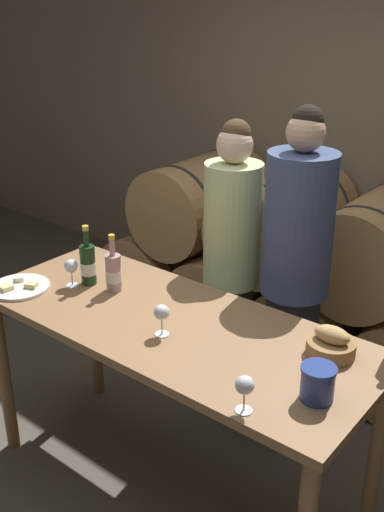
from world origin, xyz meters
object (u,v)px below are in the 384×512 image
(person_right, at_px, (294,285))
(blue_crock, at_px, (318,382))
(wine_glass_center, at_px, (245,386))
(tasting_table, at_px, (171,344))
(person_left, at_px, (231,273))
(wine_bottle_rose, at_px, (113,272))
(cheese_plate, at_px, (20,287))
(wine_glass_left, at_px, (162,314))
(wine_glass_far_left, at_px, (71,267))
(wine_bottle_red, at_px, (88,264))
(bread_basket, at_px, (331,344))

(person_right, distance_m, blue_crock, 0.94)
(wine_glass_center, bearing_deg, person_right, 110.51)
(tasting_table, height_order, wine_glass_center, wine_glass_center)
(person_left, relative_size, wine_bottle_rose, 5.97)
(person_right, bearing_deg, blue_crock, -55.76)
(blue_crock, distance_m, wine_glass_center, 0.26)
(cheese_plate, height_order, wine_glass_left, wine_glass_left)
(person_left, relative_size, wine_glass_far_left, 12.22)
(wine_glass_far_left, bearing_deg, wine_glass_left, -6.53)
(wine_glass_far_left, bearing_deg, tasting_table, 3.73)
(wine_bottle_rose, height_order, wine_glass_far_left, wine_bottle_rose)
(blue_crock, relative_size, cheese_plate, 0.46)
(person_right, xyz_separation_m, wine_bottle_red, (-0.76, -0.64, 0.12))
(bread_basket, xyz_separation_m, wine_glass_far_left, (-1.24, -0.22, 0.05))
(wine_bottle_rose, xyz_separation_m, wine_glass_center, (0.98, -0.37, 0.01))
(person_left, relative_size, person_right, 0.94)
(blue_crock, xyz_separation_m, cheese_plate, (-1.50, -0.11, -0.06))
(person_left, height_order, wine_glass_far_left, person_left)
(wine_bottle_red, relative_size, wine_glass_far_left, 2.17)
(wine_bottle_red, relative_size, wine_glass_center, 2.17)
(wine_glass_far_left, relative_size, wine_glass_center, 1.00)
(person_left, relative_size, wine_glass_left, 12.22)
(blue_crock, height_order, wine_glass_left, wine_glass_left)
(person_right, xyz_separation_m, wine_glass_center, (0.37, -0.98, 0.12))
(cheese_plate, bearing_deg, bread_basket, 15.78)
(tasting_table, relative_size, cheese_plate, 6.45)
(person_left, height_order, wine_glass_center, person_left)
(wine_bottle_rose, bearing_deg, wine_glass_center, -20.40)
(wine_bottle_rose, bearing_deg, person_left, 68.67)
(person_left, bearing_deg, cheese_plate, -124.19)
(person_right, height_order, bread_basket, person_right)
(blue_crock, bearing_deg, wine_glass_center, -126.94)
(bread_basket, xyz_separation_m, wine_glass_left, (-0.61, -0.29, 0.05))
(person_left, height_order, person_right, person_right)
(person_right, relative_size, wine_bottle_red, 5.99)
(blue_crock, bearing_deg, cheese_plate, -175.62)
(person_right, height_order, wine_glass_center, person_right)
(person_left, bearing_deg, person_right, -0.02)
(cheese_plate, xyz_separation_m, wine_glass_center, (1.34, -0.09, 0.09))
(bread_basket, relative_size, wine_glass_left, 1.40)
(blue_crock, xyz_separation_m, wine_glass_far_left, (-1.33, 0.06, 0.03))
(wine_glass_center, bearing_deg, wine_bottle_red, 163.24)
(person_right, xyz_separation_m, wine_glass_far_left, (-0.80, -0.71, 0.12))
(wine_bottle_red, bearing_deg, person_left, 58.94)
(tasting_table, relative_size, person_left, 1.09)
(bread_basket, xyz_separation_m, wine_glass_center, (-0.07, -0.49, 0.05))
(person_right, distance_m, wine_glass_left, 0.81)
(person_right, xyz_separation_m, wine_bottle_rose, (-0.62, -0.61, 0.12))
(wine_glass_far_left, bearing_deg, blue_crock, -2.68)
(wine_bottle_rose, relative_size, cheese_plate, 0.99)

